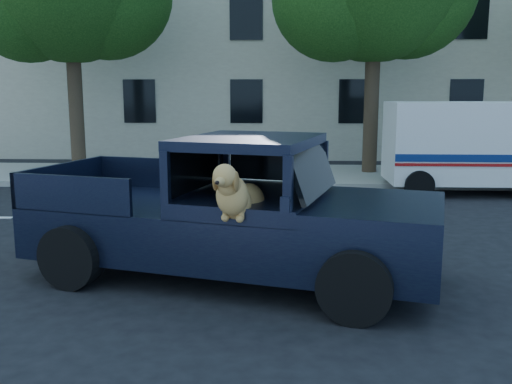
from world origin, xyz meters
TOP-DOWN VIEW (x-y plane):
  - ground at (0.00, 0.00)m, footprint 120.00×120.00m
  - far_sidewalk at (0.00, 9.20)m, footprint 60.00×4.00m
  - lane_stripes at (2.00, 3.40)m, footprint 21.60×0.14m
  - building_main at (3.00, 16.50)m, footprint 26.00×6.00m
  - pickup_truck at (1.58, -0.15)m, footprint 5.91×3.58m
  - mail_truck at (7.05, 6.83)m, footprint 4.22×2.15m

SIDE VIEW (x-z plane):
  - ground at x=0.00m, z-range 0.00..0.00m
  - lane_stripes at x=2.00m, z-range 0.00..0.01m
  - far_sidewalk at x=0.00m, z-range 0.00..0.15m
  - pickup_truck at x=1.58m, z-range -0.32..1.66m
  - mail_truck at x=7.05m, z-range -0.15..2.16m
  - building_main at x=3.00m, z-range 0.00..9.00m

